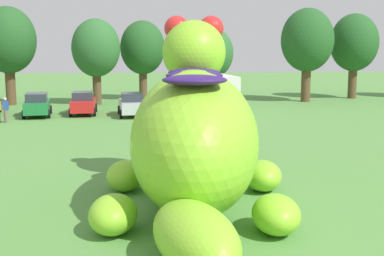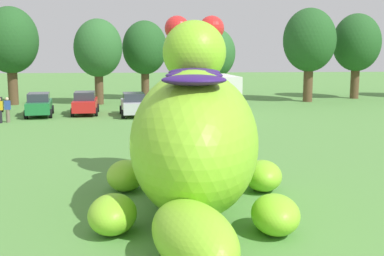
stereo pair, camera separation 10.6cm
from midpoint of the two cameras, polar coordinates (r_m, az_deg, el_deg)
ground_plane at (r=16.98m, az=-2.32°, el=-9.17°), size 160.00×160.00×0.00m
giant_inflatable_creature at (r=16.81m, az=0.48°, el=-1.16°), size 6.65×12.54×6.37m
car_green at (r=40.36m, az=-16.12°, el=2.45°), size 2.37×4.30×1.72m
car_red at (r=40.64m, az=-11.40°, el=2.67°), size 2.16×4.21×1.72m
car_silver at (r=39.16m, az=-6.25°, el=2.56°), size 2.29×4.27×1.72m
box_truck at (r=40.26m, az=2.78°, el=3.84°), size 3.19×6.64×2.95m
tree_mid_left at (r=48.42m, az=-18.96°, el=8.90°), size 4.75×4.75×8.44m
tree_centre_left at (r=46.89m, az=-10.05°, el=8.45°), size 4.18×4.18×7.42m
tree_centre at (r=50.16m, az=-5.07°, el=8.59°), size 4.17×4.17×7.41m
tree_centre_right at (r=48.68m, az=2.55°, el=8.03°), size 3.76×3.76×6.67m
tree_mid_right at (r=49.46m, az=12.64°, el=9.19°), size 4.77×4.77×8.46m
tree_right at (r=53.53m, az=17.42°, el=8.74°), size 4.58×4.58×8.13m
spectator_near_inflatable at (r=27.06m, az=4.02°, el=-0.40°), size 0.38×0.26×1.71m
spectator_mid_field at (r=37.84m, az=-19.22°, el=1.85°), size 0.38×0.26×1.71m
spectator_by_cars at (r=37.67m, az=-19.97°, el=1.78°), size 0.38×0.26×1.71m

